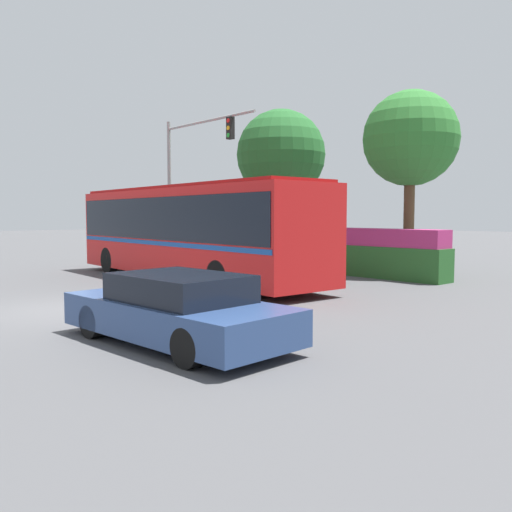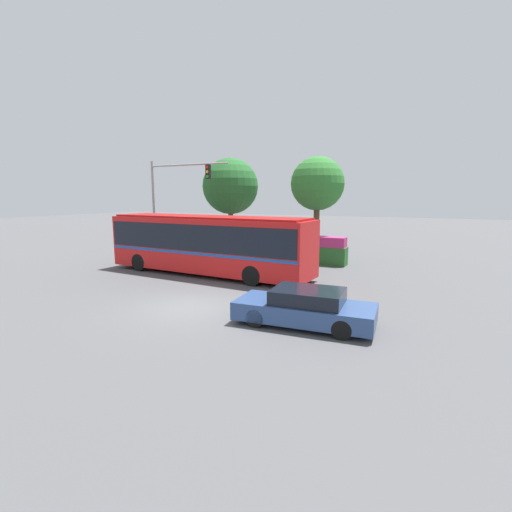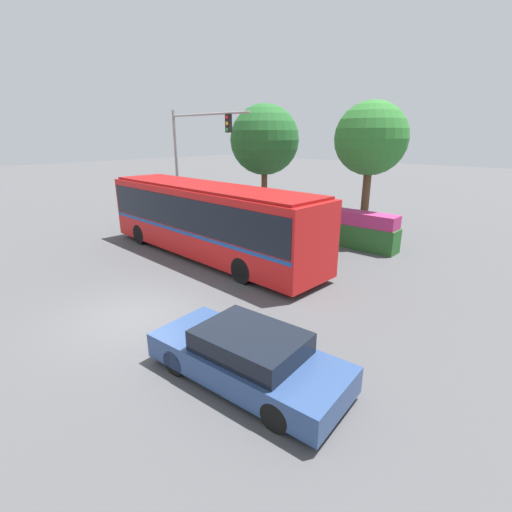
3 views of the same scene
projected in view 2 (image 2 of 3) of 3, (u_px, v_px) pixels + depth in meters
ground_plane at (191, 307)px, 14.26m from camera, size 140.00×140.00×0.00m
city_bus at (207, 241)px, 19.99m from camera, size 12.04×3.26×3.21m
sedan_foreground at (305, 308)px, 12.18m from camera, size 4.70×2.17×1.23m
traffic_light_pole at (170, 193)px, 25.12m from camera, size 6.23×0.24×6.68m
flowering_hedge at (287, 248)px, 24.19m from camera, size 7.89×1.01×1.76m
street_tree_left at (230, 187)px, 26.43m from camera, size 4.01×4.01×7.00m
street_tree_centre at (317, 184)px, 24.21m from camera, size 3.54×3.54×6.87m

